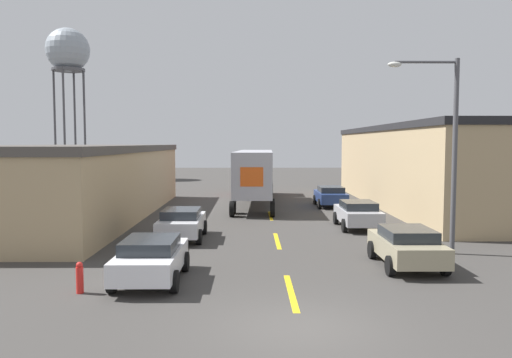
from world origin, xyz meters
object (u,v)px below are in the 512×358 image
Objects in this scene: semi_truck at (255,172)px; parked_car_left_far at (182,223)px; parked_car_left_near at (151,258)px; parked_car_right_far at (331,196)px; parked_car_right_near at (407,246)px; fire_hydrant at (80,278)px; street_lamp at (446,141)px; parked_car_right_mid at (358,213)px; water_tower at (68,52)px.

semi_truck reaches higher than parked_car_left_far.
parked_car_right_far is (8.99, 19.35, 0.00)m from parked_car_left_near.
parked_car_right_far is at bearing 53.45° from parked_car_left_far.
parked_car_right_near is 11.34m from fire_hydrant.
street_lamp is (7.58, -17.26, 2.25)m from semi_truck.
street_lamp is at bearing 43.84° from parked_car_right_near.
parked_car_left_far and parked_car_right_near have the same top height.
semi_truck is 3.79× the size of parked_car_left_near.
semi_truck is 3.79× the size of parked_car_right_mid.
parked_car_right_far is 16.00m from street_lamp.
parked_car_left_far is 10.46m from parked_car_right_near.
parked_car_left_far is at bearing -102.38° from semi_truck.
semi_truck reaches higher than fire_hydrant.
street_lamp is at bearing -16.22° from parked_car_left_far.
semi_truck reaches higher than parked_car_left_near.
street_lamp reaches higher than semi_truck.
semi_truck is 5.93m from parked_car_right_far.
parked_car_right_far is at bearing 90.00° from parked_car_right_mid.
parked_car_right_near is 4.90m from street_lamp.
street_lamp is at bearing 21.85° from fire_hydrant.
parked_car_right_mid is at bearing 18.44° from parked_car_left_far.
parked_car_right_far is at bearing 98.09° from street_lamp.
street_lamp is at bearing -64.29° from semi_truck.
water_tower is at bearing 125.14° from street_lamp.
street_lamp is at bearing -70.70° from parked_car_right_mid.
water_tower reaches higher than parked_car_right_far.
parked_car_right_mid is at bearing -90.00° from parked_car_right_far.
parked_car_right_near is at bearing -136.16° from street_lamp.
parked_car_left_far is 15.09m from parked_car_right_far.
parked_car_left_near is 54.19m from water_tower.
parked_car_left_near is (-3.59, -21.24, -1.60)m from semi_truck.
parked_car_left_far is 4.31× the size of fire_hydrant.
semi_truck reaches higher than parked_car_right_mid.
parked_car_right_near is 17.47m from parked_car_right_far.
parked_car_left_near is 13.61m from parked_car_right_mid.
water_tower is 54.75m from fire_hydrant.
semi_truck is 16.32× the size of fire_hydrant.
parked_car_right_near is at bearing -58.01° from water_tower.
street_lamp reaches higher than parked_car_right_near.
parked_car_left_far is 8.71m from fire_hydrant.
street_lamp is 14.69m from fire_hydrant.
parked_car_right_far reaches higher than fire_hydrant.
parked_car_right_near is 0.22× the size of water_tower.
semi_truck is at bearing 116.09° from parked_car_right_mid.
parked_car_left_far and parked_car_right_far have the same top height.
water_tower is 2.40× the size of street_lamp.
parked_car_right_near is 1.00× the size of parked_car_right_far.
parked_car_right_mid is at bearing 90.00° from parked_car_right_near.
parked_car_left_near and parked_car_right_far have the same top height.
parked_car_left_near is at bearing -168.19° from parked_car_right_near.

